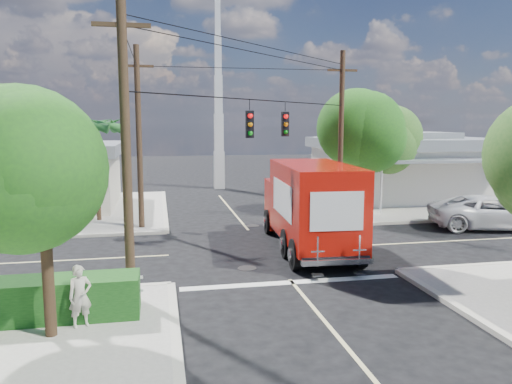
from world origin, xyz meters
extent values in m
plane|color=black|center=(0.00, 0.00, 0.00)|extent=(120.00, 120.00, 0.00)
cube|color=#9C978D|center=(11.00, 11.00, 0.07)|extent=(14.00, 14.00, 0.14)
cube|color=beige|center=(4.00, 11.00, 0.07)|extent=(0.25, 14.00, 0.14)
cube|color=beige|center=(11.00, 4.00, 0.07)|extent=(14.00, 0.25, 0.14)
cube|color=#9C978D|center=(-11.00, 11.00, 0.07)|extent=(14.00, 14.00, 0.14)
cube|color=beige|center=(-4.00, 11.00, 0.07)|extent=(0.25, 14.00, 0.14)
cube|color=beige|center=(-11.00, 4.00, 0.07)|extent=(14.00, 0.25, 0.14)
cube|color=beige|center=(0.00, 10.00, 0.01)|extent=(0.12, 12.00, 0.01)
cube|color=beige|center=(0.00, -10.00, 0.01)|extent=(0.12, 12.00, 0.01)
cube|color=beige|center=(10.00, 0.00, 0.01)|extent=(12.00, 0.12, 0.01)
cube|color=beige|center=(-10.00, 0.00, 0.01)|extent=(12.00, 0.12, 0.01)
cube|color=silver|center=(0.00, -4.30, 0.01)|extent=(7.50, 0.40, 0.01)
cube|color=white|center=(12.50, 12.00, 1.84)|extent=(11.00, 8.00, 3.40)
cube|color=gray|center=(12.50, 12.00, 3.89)|extent=(11.80, 8.80, 0.70)
cube|color=gray|center=(12.50, 12.00, 4.39)|extent=(6.05, 4.40, 0.50)
cube|color=gray|center=(12.50, 7.10, 3.04)|extent=(9.90, 1.80, 0.15)
cylinder|color=silver|center=(8.10, 6.30, 1.59)|extent=(0.12, 0.12, 2.90)
cube|color=beige|center=(-12.00, 12.50, 1.74)|extent=(10.00, 8.00, 3.20)
cube|color=gray|center=(-12.00, 12.50, 3.69)|extent=(10.80, 8.80, 0.70)
cube|color=gray|center=(-12.00, 12.50, 4.19)|extent=(5.50, 4.40, 0.50)
cube|color=gray|center=(-12.00, 7.60, 2.84)|extent=(9.00, 1.80, 0.15)
cylinder|color=silver|center=(-8.00, 6.80, 1.49)|extent=(0.12, 0.12, 2.70)
cube|color=silver|center=(0.50, 20.00, 1.50)|extent=(0.80, 0.80, 3.00)
cube|color=silver|center=(0.50, 20.00, 4.50)|extent=(0.70, 0.70, 3.00)
cube|color=silver|center=(0.50, 20.00, 7.50)|extent=(0.60, 0.60, 3.00)
cube|color=silver|center=(0.50, 20.00, 10.50)|extent=(0.50, 0.50, 3.00)
cube|color=silver|center=(0.50, 20.00, 13.50)|extent=(0.40, 0.40, 3.00)
cylinder|color=#422D1C|center=(-7.00, -7.50, 2.00)|extent=(0.28, 0.28, 3.71)
sphere|color=#21531B|center=(-7.00, -7.50, 4.32)|extent=(3.71, 3.71, 3.71)
sphere|color=#21531B|center=(-7.40, -7.30, 4.55)|extent=(3.02, 3.02, 3.02)
sphere|color=#21531B|center=(-6.65, -7.80, 4.20)|extent=(3.25, 3.25, 3.25)
cylinder|color=#422D1C|center=(7.20, 6.80, 2.19)|extent=(0.28, 0.28, 4.10)
sphere|color=#21531B|center=(7.20, 6.80, 4.75)|extent=(4.10, 4.10, 4.10)
sphere|color=#21531B|center=(6.80, 7.00, 5.00)|extent=(3.33, 3.33, 3.33)
sphere|color=#21531B|center=(7.55, 6.50, 4.62)|extent=(3.58, 3.58, 3.58)
cylinder|color=#422D1C|center=(9.80, 9.00, 1.93)|extent=(0.28, 0.28, 3.58)
sphere|color=#2F6721|center=(9.80, 9.00, 4.17)|extent=(3.58, 3.58, 3.58)
sphere|color=#2F6721|center=(9.40, 9.20, 4.40)|extent=(2.91, 2.91, 2.91)
sphere|color=#2F6721|center=(10.15, 8.70, 4.06)|extent=(3.14, 3.14, 3.14)
cylinder|color=#422D1C|center=(-7.50, 7.50, 2.64)|extent=(0.24, 0.24, 5.00)
cone|color=#236226|center=(-6.60, 7.50, 5.24)|extent=(0.50, 2.06, 0.98)
cone|color=#236226|center=(-6.94, 8.20, 5.24)|extent=(1.92, 1.68, 0.98)
cone|color=#236226|center=(-7.70, 8.38, 5.24)|extent=(2.12, 0.95, 0.98)
cone|color=#236226|center=(-8.31, 7.89, 5.24)|extent=(1.34, 2.07, 0.98)
cone|color=#236226|center=(-8.31, 7.11, 5.24)|extent=(1.34, 2.07, 0.98)
cone|color=#236226|center=(-7.70, 6.62, 5.24)|extent=(2.12, 0.95, 0.98)
cone|color=#236226|center=(-6.94, 6.80, 5.24)|extent=(1.92, 1.68, 0.98)
cylinder|color=#422D1C|center=(-9.50, 9.00, 2.44)|extent=(0.24, 0.24, 4.60)
cone|color=#236226|center=(-8.60, 9.00, 4.84)|extent=(0.50, 2.06, 0.98)
cone|color=#236226|center=(-8.94, 9.70, 4.84)|extent=(1.92, 1.68, 0.98)
cone|color=#236226|center=(-9.70, 9.88, 4.84)|extent=(2.12, 0.95, 0.98)
cone|color=#236226|center=(-10.31, 9.39, 4.84)|extent=(1.34, 2.07, 0.98)
cone|color=#236226|center=(-10.31, 8.61, 4.84)|extent=(1.34, 2.07, 0.98)
cone|color=#236226|center=(-9.70, 8.12, 4.84)|extent=(2.12, 0.95, 0.98)
cone|color=#236226|center=(-8.94, 8.30, 4.84)|extent=(1.92, 1.68, 0.98)
cylinder|color=#473321|center=(-5.20, -5.20, 4.50)|extent=(0.28, 0.28, 9.00)
cube|color=#473321|center=(-5.20, -5.20, 8.00)|extent=(1.60, 0.12, 0.12)
cylinder|color=#473321|center=(5.20, 5.20, 4.50)|extent=(0.28, 0.28, 9.00)
cube|color=#473321|center=(5.20, 5.20, 8.00)|extent=(1.60, 0.12, 0.12)
cylinder|color=#473321|center=(-5.20, 5.20, 4.50)|extent=(0.28, 0.28, 9.00)
cube|color=#473321|center=(-5.20, 5.20, 8.00)|extent=(1.60, 0.12, 0.12)
cylinder|color=black|center=(0.00, 0.00, 6.20)|extent=(10.43, 10.43, 0.04)
cube|color=black|center=(-0.80, -0.80, 5.25)|extent=(0.30, 0.24, 1.05)
sphere|color=red|center=(-0.80, -0.94, 5.58)|extent=(0.20, 0.20, 0.20)
cube|color=black|center=(1.10, 1.10, 5.25)|extent=(0.30, 0.24, 1.05)
sphere|color=red|center=(1.10, 0.96, 5.58)|extent=(0.20, 0.20, 0.20)
cube|color=silver|center=(-7.80, -5.60, 0.49)|extent=(5.94, 0.05, 0.08)
cube|color=silver|center=(-7.80, -5.60, 0.89)|extent=(5.94, 0.05, 0.08)
cube|color=silver|center=(-5.00, -5.60, 0.64)|extent=(0.09, 0.06, 1.00)
cube|color=#133E13|center=(-8.00, -6.40, 0.69)|extent=(6.20, 1.20, 1.10)
cube|color=red|center=(5.80, 6.20, 0.69)|extent=(0.50, 0.50, 1.10)
cube|color=navy|center=(6.50, 6.20, 0.69)|extent=(0.50, 0.50, 1.10)
cube|color=slate|center=(7.20, 6.20, 0.69)|extent=(0.50, 0.50, 1.10)
cube|color=black|center=(1.88, 0.03, 0.58)|extent=(2.88, 8.31, 0.26)
cube|color=#BE1208|center=(2.07, 3.23, 1.42)|extent=(2.62, 1.93, 2.31)
cube|color=black|center=(2.11, 3.96, 1.84)|extent=(2.22, 0.39, 1.00)
cube|color=silver|center=(2.12, 4.17, 0.68)|extent=(2.42, 0.26, 0.37)
cube|color=#BE1208|center=(1.83, -0.91, 2.15)|extent=(2.97, 6.23, 3.04)
cube|color=white|center=(3.16, -0.99, 2.31)|extent=(0.24, 3.77, 1.36)
cube|color=white|center=(0.50, -0.83, 2.31)|extent=(0.24, 3.77, 1.36)
cube|color=white|center=(1.65, -3.97, 2.31)|extent=(1.89, 0.13, 1.36)
cube|color=silver|center=(1.65, -4.11, 0.58)|extent=(2.53, 0.41, 0.19)
cube|color=silver|center=(0.91, -4.20, 1.00)|extent=(0.48, 0.09, 1.05)
cube|color=silver|center=(2.37, -4.29, 1.00)|extent=(0.48, 0.09, 1.05)
cylinder|color=black|center=(0.85, 3.14, 0.58)|extent=(0.40, 1.17, 1.15)
cylinder|color=black|center=(3.26, 3.00, 0.58)|extent=(0.40, 1.17, 1.15)
cylinder|color=black|center=(0.50, -2.94, 0.58)|extent=(0.40, 1.17, 1.15)
cylinder|color=black|center=(2.92, -3.08, 0.58)|extent=(0.40, 1.17, 1.15)
imported|color=silver|center=(12.10, 2.03, 0.83)|extent=(6.49, 4.16, 1.66)
imported|color=beige|center=(-6.35, -7.09, 0.95)|extent=(0.69, 0.59, 1.61)
camera|label=1|loc=(-4.30, -19.91, 5.34)|focal=35.00mm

